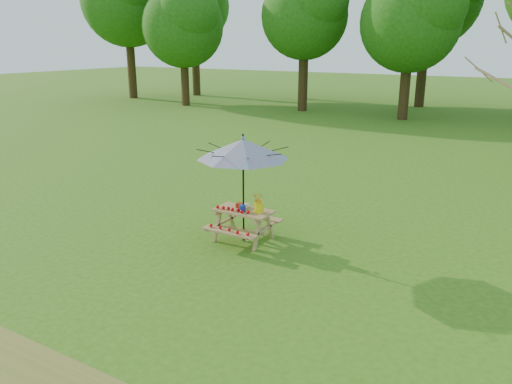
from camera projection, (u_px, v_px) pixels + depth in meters
The scene contains 6 objects.
ground at pixel (268, 318), 7.52m from camera, with size 120.00×120.00×0.00m, color #366613.
picnic_table at pixel (244, 225), 10.38m from camera, with size 1.20×1.32×0.67m.
patio_umbrella at pixel (243, 149), 9.92m from camera, with size 2.05×2.05×2.25m.
produce_bins at pixel (242, 207), 10.32m from camera, with size 0.31×0.40×0.13m.
tomatoes_row at pixel (233, 209), 10.20m from camera, with size 0.77×0.13×0.07m, color red, non-canonical shape.
flower_bucket at pixel (259, 202), 10.08m from camera, with size 0.31×0.29×0.43m.
Camera 1 is at (3.23, -5.82, 3.98)m, focal length 35.00 mm.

